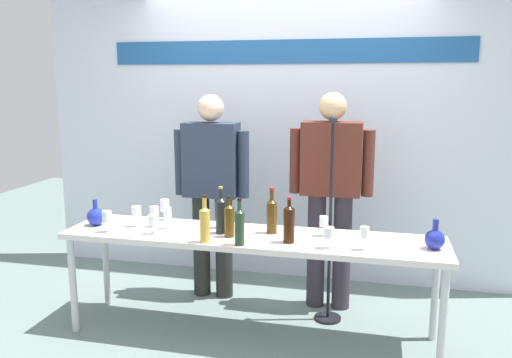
% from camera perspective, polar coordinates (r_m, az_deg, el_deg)
% --- Properties ---
extents(ground_plane, '(10.00, 10.00, 0.00)m').
position_cam_1_polar(ground_plane, '(3.86, -0.54, -16.70)').
color(ground_plane, slate).
extents(back_wall, '(4.46, 0.11, 3.00)m').
position_cam_1_polar(back_wall, '(4.64, 3.14, 7.37)').
color(back_wall, silver).
rests_on(back_wall, ground).
extents(display_table, '(2.61, 0.56, 0.74)m').
position_cam_1_polar(display_table, '(3.59, -0.56, -7.05)').
color(display_table, silver).
rests_on(display_table, ground).
extents(decanter_blue_left, '(0.13, 0.13, 0.19)m').
position_cam_1_polar(decanter_blue_left, '(3.96, -17.15, -3.92)').
color(decanter_blue_left, '#1D2E9D').
rests_on(decanter_blue_left, display_table).
extents(decanter_blue_right, '(0.13, 0.13, 0.19)m').
position_cam_1_polar(decanter_blue_right, '(3.45, 19.00, -6.21)').
color(decanter_blue_right, navy).
rests_on(decanter_blue_right, display_table).
extents(presenter_left, '(0.62, 0.22, 1.67)m').
position_cam_1_polar(presenter_left, '(4.22, -4.88, -0.44)').
color(presenter_left, '#252723').
rests_on(presenter_left, ground).
extents(presenter_right, '(0.64, 0.22, 1.69)m').
position_cam_1_polar(presenter_right, '(4.03, 8.18, -0.76)').
color(presenter_right, '#362D37').
rests_on(presenter_right, ground).
extents(wine_bottle_0, '(0.07, 0.07, 0.30)m').
position_cam_1_polar(wine_bottle_0, '(3.38, 3.64, -4.80)').
color(wine_bottle_0, black).
rests_on(wine_bottle_0, display_table).
extents(wine_bottle_1, '(0.07, 0.07, 0.28)m').
position_cam_1_polar(wine_bottle_1, '(3.51, -2.95, -4.45)').
color(wine_bottle_1, '#4B310A').
rests_on(wine_bottle_1, display_table).
extents(wine_bottle_2, '(0.08, 0.08, 0.33)m').
position_cam_1_polar(wine_bottle_2, '(3.59, -3.86, -3.85)').
color(wine_bottle_2, black).
rests_on(wine_bottle_2, display_table).
extents(wine_bottle_3, '(0.06, 0.06, 0.31)m').
position_cam_1_polar(wine_bottle_3, '(3.33, -1.81, -5.11)').
color(wine_bottle_3, '#223922').
rests_on(wine_bottle_3, display_table).
extents(wine_bottle_4, '(0.07, 0.07, 0.32)m').
position_cam_1_polar(wine_bottle_4, '(3.58, 1.74, -3.90)').
color(wine_bottle_4, '#48300E').
rests_on(wine_bottle_4, display_table).
extents(wine_bottle_5, '(0.06, 0.06, 0.30)m').
position_cam_1_polar(wine_bottle_5, '(3.72, -3.87, -3.46)').
color(wine_bottle_5, '#1D341B').
rests_on(wine_bottle_5, display_table).
extents(wine_bottle_6, '(0.07, 0.07, 0.32)m').
position_cam_1_polar(wine_bottle_6, '(3.40, -5.63, -4.79)').
color(wine_bottle_6, gold).
rests_on(wine_bottle_6, display_table).
extents(wine_glass_left_0, '(0.06, 0.06, 0.16)m').
position_cam_1_polar(wine_glass_left_0, '(3.75, -9.67, -3.77)').
color(wine_glass_left_0, white).
rests_on(wine_glass_left_0, display_table).
extents(wine_glass_left_1, '(0.07, 0.07, 0.13)m').
position_cam_1_polar(wine_glass_left_1, '(3.65, -11.21, -4.48)').
color(wine_glass_left_1, white).
rests_on(wine_glass_left_1, display_table).
extents(wine_glass_left_2, '(0.06, 0.06, 0.15)m').
position_cam_1_polar(wine_glass_left_2, '(3.81, -11.07, -3.66)').
color(wine_glass_left_2, white).
rests_on(wine_glass_left_2, display_table).
extents(wine_glass_left_3, '(0.07, 0.07, 0.15)m').
position_cam_1_polar(wine_glass_left_3, '(3.84, -12.97, -3.53)').
color(wine_glass_left_3, white).
rests_on(wine_glass_left_3, display_table).
extents(wine_glass_left_4, '(0.07, 0.07, 0.15)m').
position_cam_1_polar(wine_glass_left_4, '(3.76, -16.02, -4.04)').
color(wine_glass_left_4, white).
rests_on(wine_glass_left_4, display_table).
extents(wine_glass_left_5, '(0.07, 0.07, 0.16)m').
position_cam_1_polar(wine_glass_left_5, '(3.98, -9.97, -2.89)').
color(wine_glass_left_5, white).
rests_on(wine_glass_left_5, display_table).
extents(wine_glass_right_0, '(0.07, 0.07, 0.14)m').
position_cam_1_polar(wine_glass_right_0, '(3.30, 7.96, -5.88)').
color(wine_glass_right_0, white).
rests_on(wine_glass_right_0, display_table).
extents(wine_glass_right_1, '(0.06, 0.06, 0.15)m').
position_cam_1_polar(wine_glass_right_1, '(3.31, 11.80, -5.82)').
color(wine_glass_right_1, white).
rests_on(wine_glass_right_1, display_table).
extents(wine_glass_right_2, '(0.06, 0.06, 0.14)m').
position_cam_1_polar(wine_glass_right_2, '(3.56, 7.44, -4.68)').
color(wine_glass_right_2, white).
rests_on(wine_glass_right_2, display_table).
extents(microphone_stand, '(0.20, 0.20, 1.54)m').
position_cam_1_polar(microphone_stand, '(3.92, 8.05, -8.16)').
color(microphone_stand, black).
rests_on(microphone_stand, ground).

